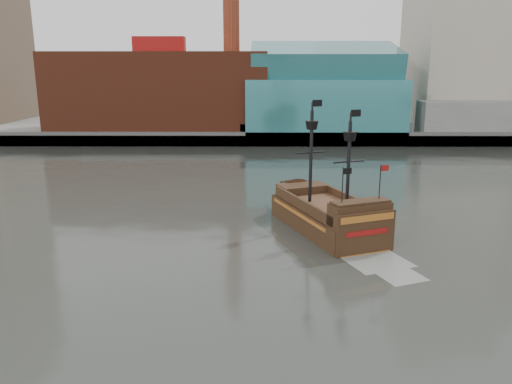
{
  "coord_description": "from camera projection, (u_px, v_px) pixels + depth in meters",
  "views": [
    {
      "loc": [
        -2.49,
        -29.14,
        14.22
      ],
      "look_at": [
        -2.74,
        11.6,
        4.0
      ],
      "focal_mm": 35.0,
      "sensor_mm": 36.0,
      "label": 1
    }
  ],
  "objects": [
    {
      "name": "skyline",
      "position": [
        295.0,
        18.0,
        107.73
      ],
      "size": [
        149.0,
        45.0,
        62.0
      ],
      "color": "#7D644B",
      "rests_on": "promenade_far"
    },
    {
      "name": "pirate_ship",
      "position": [
        327.0,
        219.0,
        44.43
      ],
      "size": [
        10.44,
        17.08,
        12.29
      ],
      "rotation": [
        0.0,
        0.0,
        0.37
      ],
      "color": "black",
      "rests_on": "ground"
    },
    {
      "name": "seawall",
      "position": [
        273.0,
        139.0,
        92.02
      ],
      "size": [
        220.0,
        1.0,
        2.6
      ],
      "primitive_type": "cube",
      "color": "#4C4C49",
      "rests_on": "ground"
    },
    {
      "name": "ground",
      "position": [
        298.0,
        297.0,
        31.71
      ],
      "size": [
        400.0,
        400.0,
        0.0
      ],
      "primitive_type": "plane",
      "color": "#252722",
      "rests_on": "ground"
    },
    {
      "name": "promenade_far",
      "position": [
        269.0,
        123.0,
        120.7
      ],
      "size": [
        220.0,
        60.0,
        2.0
      ],
      "primitive_type": "cube",
      "color": "slate",
      "rests_on": "ground"
    }
  ]
}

